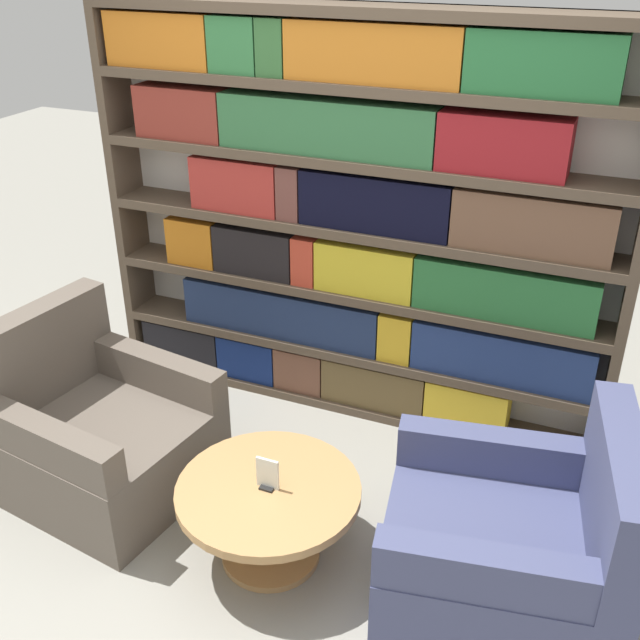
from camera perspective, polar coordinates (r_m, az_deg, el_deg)
name	(u,v)px	position (r m, az deg, el deg)	size (l,w,h in m)	color
ground_plane	(223,583)	(3.32, -7.37, -19.25)	(14.00, 14.00, 0.00)	gray
bookshelf	(355,226)	(3.86, 2.67, 7.15)	(2.76, 0.30, 2.11)	silver
armchair_left	(97,434)	(3.75, -16.63, -8.29)	(0.99, 0.92, 0.85)	brown
armchair_right	(511,550)	(3.12, 14.32, -16.64)	(1.01, 0.94, 0.85)	#42476B
coffee_table	(269,507)	(3.22, -3.91, -14.04)	(0.77, 0.77, 0.38)	#AD7F4C
table_sign	(268,476)	(3.12, -4.01, -11.75)	(0.10, 0.06, 0.14)	black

